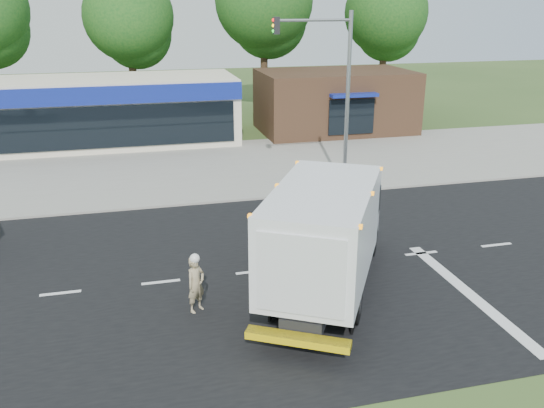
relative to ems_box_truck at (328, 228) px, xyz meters
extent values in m
plane|color=#385123|center=(1.13, 1.72, -2.05)|extent=(120.00, 120.00, 0.00)
cube|color=black|center=(1.13, 1.72, -2.05)|extent=(60.00, 14.00, 0.02)
cube|color=gray|center=(1.13, 9.92, -1.99)|extent=(60.00, 2.40, 0.12)
cube|color=gray|center=(1.13, 15.72, -2.04)|extent=(60.00, 9.00, 0.02)
cube|color=silver|center=(-7.87, 1.72, -2.04)|extent=(1.20, 0.15, 0.01)
cube|color=silver|center=(-4.87, 1.72, -2.04)|extent=(1.20, 0.15, 0.01)
cube|color=silver|center=(-1.87, 1.72, -2.04)|extent=(1.20, 0.15, 0.01)
cube|color=silver|center=(1.13, 1.72, -2.04)|extent=(1.20, 0.15, 0.01)
cube|color=silver|center=(4.13, 1.72, -2.04)|extent=(1.20, 0.15, 0.01)
cube|color=silver|center=(7.13, 1.72, -2.04)|extent=(1.20, 0.15, 0.01)
cube|color=silver|center=(4.13, -1.28, -2.04)|extent=(0.40, 7.00, 0.01)
cube|color=black|center=(-0.43, -0.76, -1.30)|extent=(3.62, 5.24, 0.38)
cube|color=silver|center=(1.46, 2.58, -0.38)|extent=(3.09, 3.03, 2.27)
cube|color=black|center=(1.97, 3.47, -0.16)|extent=(1.87, 1.16, 0.97)
cube|color=white|center=(-0.43, -0.76, 0.22)|extent=(4.93, 5.99, 2.54)
cube|color=silver|center=(-1.78, -3.14, 0.17)|extent=(1.91, 1.13, 2.06)
cube|color=yellow|center=(-1.88, -3.31, -1.46)|extent=(2.45, 1.61, 0.19)
cube|color=orange|center=(-0.43, -0.76, 1.46)|extent=(4.86, 5.82, 0.09)
cylinder|color=black|center=(0.60, 3.13, -1.53)|extent=(0.80, 1.06, 1.04)
cylinder|color=black|center=(2.39, 2.12, -1.53)|extent=(0.80, 1.06, 1.04)
cylinder|color=black|center=(-1.75, -0.89, -1.53)|extent=(0.80, 1.06, 1.04)
cylinder|color=black|center=(0.13, -1.96, -1.53)|extent=(0.80, 1.06, 1.04)
imported|color=tan|center=(-3.98, -0.29, -1.22)|extent=(0.72, 0.68, 1.66)
sphere|color=white|center=(-3.98, -0.29, -0.42)|extent=(0.28, 0.28, 0.28)
cube|color=beige|center=(-7.87, 21.72, -0.05)|extent=(18.00, 6.00, 4.00)
cube|color=navy|center=(-7.87, 18.67, 1.35)|extent=(18.00, 0.30, 1.00)
cube|color=black|center=(-7.87, 18.67, -0.45)|extent=(17.00, 0.12, 2.40)
cube|color=#382316|center=(8.13, 21.72, -0.05)|extent=(10.00, 6.00, 4.00)
cube|color=navy|center=(8.13, 18.62, 0.85)|extent=(3.00, 1.20, 0.20)
cube|color=black|center=(8.13, 18.67, -0.55)|extent=(3.00, 0.12, 2.20)
cylinder|color=gray|center=(4.13, 9.32, 1.95)|extent=(0.18, 0.18, 8.00)
cylinder|color=gray|center=(2.43, 9.32, 5.55)|extent=(3.40, 0.12, 0.12)
cube|color=black|center=(0.83, 9.32, 5.35)|extent=(0.25, 0.25, 0.70)
cylinder|color=#332114|center=(-4.87, 29.72, 1.38)|extent=(0.56, 0.56, 6.86)
sphere|color=#144818|center=(-4.87, 29.72, 5.30)|extent=(6.47, 6.47, 6.47)
sphere|color=#144818|center=(-4.37, 30.22, 4.02)|extent=(5.10, 5.10, 5.10)
cylinder|color=#332114|center=(5.13, 29.72, 1.87)|extent=(0.56, 0.56, 7.84)
sphere|color=#144818|center=(5.13, 29.72, 6.35)|extent=(7.39, 7.39, 7.39)
sphere|color=#144818|center=(5.63, 30.22, 4.89)|extent=(5.82, 5.82, 5.82)
cylinder|color=#332114|center=(15.13, 29.72, 1.45)|extent=(0.56, 0.56, 7.00)
sphere|color=#144818|center=(15.13, 29.72, 5.45)|extent=(6.60, 6.60, 6.60)
sphere|color=#144818|center=(15.63, 30.22, 4.15)|extent=(5.20, 5.20, 5.20)
camera|label=1|loc=(-5.43, -14.87, 6.31)|focal=38.00mm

